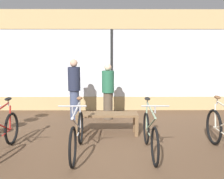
{
  "coord_description": "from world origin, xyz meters",
  "views": [
    {
      "loc": [
        -0.03,
        -4.54,
        1.86
      ],
      "look_at": [
        0.0,
        1.66,
        0.95
      ],
      "focal_mm": 40.0,
      "sensor_mm": 36.0,
      "label": 1
    }
  ],
  "objects_px": {
    "customer_by_window": "(108,90)",
    "display_bench": "(107,117)",
    "bicycle_left": "(77,134)",
    "bicycle_right": "(150,133)",
    "customer_near_rack": "(74,87)",
    "bicycle_far_left": "(1,134)"
  },
  "relations": [
    {
      "from": "bicycle_right",
      "to": "display_bench",
      "type": "relative_size",
      "value": 1.2
    },
    {
      "from": "bicycle_right",
      "to": "customer_near_rack",
      "type": "bearing_deg",
      "value": 125.68
    },
    {
      "from": "customer_by_window",
      "to": "display_bench",
      "type": "bearing_deg",
      "value": -90.24
    },
    {
      "from": "bicycle_far_left",
      "to": "display_bench",
      "type": "height_order",
      "value": "bicycle_far_left"
    },
    {
      "from": "bicycle_left",
      "to": "display_bench",
      "type": "distance_m",
      "value": 1.25
    },
    {
      "from": "customer_near_rack",
      "to": "customer_by_window",
      "type": "bearing_deg",
      "value": 1.34
    },
    {
      "from": "bicycle_far_left",
      "to": "bicycle_right",
      "type": "xyz_separation_m",
      "value": [
        2.76,
        0.0,
        0.01
      ]
    },
    {
      "from": "bicycle_left",
      "to": "customer_near_rack",
      "type": "xyz_separation_m",
      "value": [
        -0.39,
        2.44,
        0.53
      ]
    },
    {
      "from": "bicycle_right",
      "to": "customer_by_window",
      "type": "distance_m",
      "value": 2.62
    },
    {
      "from": "customer_by_window",
      "to": "bicycle_right",
      "type": "bearing_deg",
      "value": -71.8
    },
    {
      "from": "bicycle_far_left",
      "to": "bicycle_right",
      "type": "distance_m",
      "value": 2.76
    },
    {
      "from": "display_bench",
      "to": "customer_near_rack",
      "type": "distance_m",
      "value": 1.69
    },
    {
      "from": "bicycle_right",
      "to": "customer_by_window",
      "type": "xyz_separation_m",
      "value": [
        -0.81,
        2.45,
        0.44
      ]
    },
    {
      "from": "bicycle_far_left",
      "to": "bicycle_right",
      "type": "relative_size",
      "value": 0.98
    },
    {
      "from": "customer_near_rack",
      "to": "bicycle_far_left",
      "type": "bearing_deg",
      "value": -112.59
    },
    {
      "from": "bicycle_left",
      "to": "bicycle_right",
      "type": "distance_m",
      "value": 1.35
    },
    {
      "from": "bicycle_left",
      "to": "customer_by_window",
      "type": "bearing_deg",
      "value": 77.54
    },
    {
      "from": "bicycle_far_left",
      "to": "customer_by_window",
      "type": "relative_size",
      "value": 1.05
    },
    {
      "from": "bicycle_right",
      "to": "customer_by_window",
      "type": "relative_size",
      "value": 1.07
    },
    {
      "from": "bicycle_far_left",
      "to": "customer_near_rack",
      "type": "bearing_deg",
      "value": 67.41
    },
    {
      "from": "bicycle_left",
      "to": "display_bench",
      "type": "relative_size",
      "value": 1.25
    },
    {
      "from": "bicycle_left",
      "to": "bicycle_far_left",
      "type": "bearing_deg",
      "value": 179.62
    }
  ]
}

